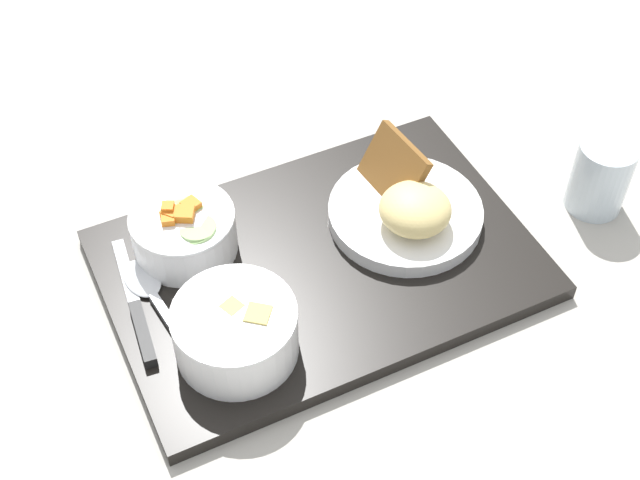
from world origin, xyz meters
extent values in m
plane|color=#ADA89E|center=(0.00, 0.00, 0.00)|extent=(4.00, 4.00, 0.00)
cube|color=black|center=(0.00, 0.00, 0.01)|extent=(0.48, 0.35, 0.02)
cylinder|color=white|center=(-0.13, 0.06, 0.04)|extent=(0.11, 0.11, 0.05)
torus|color=white|center=(-0.13, 0.06, 0.07)|extent=(0.11, 0.11, 0.01)
cylinder|color=#9EC67A|center=(-0.11, 0.06, 0.06)|extent=(0.05, 0.05, 0.01)
cylinder|color=#9EC67A|center=(-0.12, 0.04, 0.07)|extent=(0.06, 0.06, 0.01)
cylinder|color=#9EC67A|center=(-0.13, 0.07, 0.07)|extent=(0.04, 0.04, 0.01)
cylinder|color=#9EC67A|center=(-0.13, 0.06, 0.06)|extent=(0.06, 0.06, 0.02)
cylinder|color=#9EC67A|center=(-0.12, 0.04, 0.07)|extent=(0.05, 0.05, 0.01)
cylinder|color=#9EC67A|center=(-0.12, 0.05, 0.07)|extent=(0.05, 0.05, 0.01)
cube|color=orange|center=(-0.13, 0.06, 0.07)|extent=(0.02, 0.02, 0.02)
cube|color=orange|center=(-0.15, 0.06, 0.07)|extent=(0.02, 0.02, 0.02)
cube|color=orange|center=(-0.14, 0.07, 0.08)|extent=(0.02, 0.02, 0.02)
cube|color=orange|center=(-0.12, 0.07, 0.07)|extent=(0.02, 0.02, 0.01)
cube|color=orange|center=(-0.14, 0.07, 0.07)|extent=(0.02, 0.02, 0.01)
cylinder|color=white|center=(-0.12, -0.08, 0.05)|extent=(0.12, 0.12, 0.06)
torus|color=white|center=(-0.12, -0.08, 0.07)|extent=(0.12, 0.12, 0.01)
cylinder|color=#B29342|center=(-0.12, -0.08, 0.06)|extent=(0.10, 0.10, 0.04)
cube|color=#D1B75B|center=(-0.09, -0.09, 0.07)|extent=(0.03, 0.03, 0.02)
cube|color=#D1B75B|center=(-0.11, -0.08, 0.07)|extent=(0.02, 0.02, 0.01)
cylinder|color=white|center=(0.11, 0.02, 0.03)|extent=(0.17, 0.17, 0.02)
ellipsoid|color=#E5CC7F|center=(0.11, 0.00, 0.06)|extent=(0.11, 0.11, 0.04)
cube|color=brown|center=(0.10, 0.06, 0.06)|extent=(0.07, 0.09, 0.08)
cube|color=silver|center=(-0.20, 0.05, 0.02)|extent=(0.01, 0.10, 0.00)
cube|color=black|center=(-0.20, -0.04, 0.02)|extent=(0.01, 0.08, 0.01)
ellipsoid|color=silver|center=(-0.19, 0.03, 0.02)|extent=(0.05, 0.06, 0.01)
cube|color=silver|center=(-0.17, -0.05, 0.02)|extent=(0.03, 0.11, 0.01)
cylinder|color=silver|center=(0.33, -0.01, 0.04)|extent=(0.07, 0.07, 0.09)
cylinder|color=silver|center=(0.33, -0.01, 0.03)|extent=(0.06, 0.06, 0.05)
camera|label=1|loc=(-0.20, -0.58, 0.74)|focal=50.00mm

